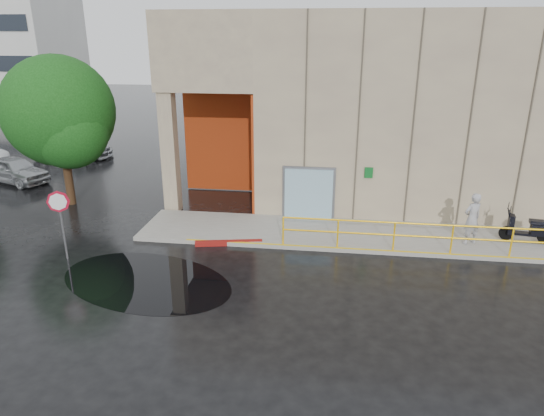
{
  "coord_description": "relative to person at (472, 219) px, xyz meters",
  "views": [
    {
      "loc": [
        1.23,
        -12.46,
        7.11
      ],
      "look_at": [
        -0.87,
        3.0,
        1.53
      ],
      "focal_mm": 32.0,
      "sensor_mm": 36.0,
      "label": 1
    }
  ],
  "objects": [
    {
      "name": "scooter",
      "position": [
        2.03,
        0.42,
        -0.15
      ],
      "size": [
        1.79,
        0.81,
        1.36
      ],
      "rotation": [
        0.0,
        0.0,
        -0.15
      ],
      "color": "black",
      "rests_on": "sidewalk"
    },
    {
      "name": "red_curb",
      "position": [
        -8.47,
        -0.99,
        -0.99
      ],
      "size": [
        2.39,
        0.64,
        0.18
      ],
      "primitive_type": "cube",
      "rotation": [
        0.0,
        0.0,
        0.19
      ],
      "color": "maroon",
      "rests_on": "ground"
    },
    {
      "name": "ground",
      "position": [
        -6.02,
        -4.09,
        -1.08
      ],
      "size": [
        120.0,
        120.0,
        0.0
      ],
      "primitive_type": "plane",
      "color": "black",
      "rests_on": "ground"
    },
    {
      "name": "car_a",
      "position": [
        -20.94,
        5.25,
        -0.41
      ],
      "size": [
        4.21,
        2.83,
        1.33
      ],
      "primitive_type": "imported",
      "rotation": [
        0.0,
        0.0,
        1.22
      ],
      "color": "#A2A5A9",
      "rests_on": "ground"
    },
    {
      "name": "car_c",
      "position": [
        -20.81,
        10.59,
        -0.38
      ],
      "size": [
        4.98,
        2.4,
        1.4
      ],
      "primitive_type": "imported",
      "rotation": [
        0.0,
        0.0,
        1.66
      ],
      "color": "#A5A8AC",
      "rests_on": "ground"
    },
    {
      "name": "puddle",
      "position": [
        -10.41,
        -3.95,
        -1.08
      ],
      "size": [
        6.54,
        5.13,
        0.01
      ],
      "primitive_type": "cube",
      "rotation": [
        0.0,
        0.0,
        -0.32
      ],
      "color": "black",
      "rests_on": "ground"
    },
    {
      "name": "building",
      "position": [
        -0.92,
        6.9,
        3.12
      ],
      "size": [
        20.0,
        10.17,
        8.0
      ],
      "color": "gray",
      "rests_on": "ground"
    },
    {
      "name": "sidewalk",
      "position": [
        -2.02,
        0.41,
        -1.01
      ],
      "size": [
        20.0,
        3.0,
        0.15
      ],
      "primitive_type": "cube",
      "color": "gray",
      "rests_on": "ground"
    },
    {
      "name": "stop_sign",
      "position": [
        -13.62,
        -2.84,
        0.69
      ],
      "size": [
        0.7,
        0.27,
        2.41
      ],
      "rotation": [
        0.0,
        0.0,
        -0.07
      ],
      "color": "slate",
      "rests_on": "ground"
    },
    {
      "name": "guardrail",
      "position": [
        -1.77,
        -0.94,
        -0.4
      ],
      "size": [
        9.56,
        0.06,
        1.03
      ],
      "color": "yellow",
      "rests_on": "sidewalk"
    },
    {
      "name": "person",
      "position": [
        0.0,
        0.0,
        0.0
      ],
      "size": [
        0.81,
        0.71,
        1.86
      ],
      "primitive_type": "imported",
      "rotation": [
        0.0,
        0.0,
        3.63
      ],
      "color": "#9D9DA1",
      "rests_on": "sidewalk"
    },
    {
      "name": "tree_near",
      "position": [
        -16.26,
        2.41,
        2.84
      ],
      "size": [
        4.63,
        4.63,
        6.42
      ],
      "rotation": [
        0.0,
        0.0,
        -0.08
      ],
      "color": "black",
      "rests_on": "ground"
    }
  ]
}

